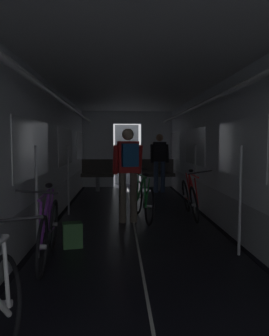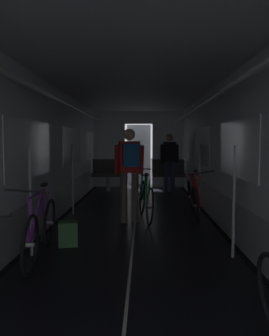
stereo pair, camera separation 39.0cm
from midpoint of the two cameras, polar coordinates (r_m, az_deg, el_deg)
The scene contains 9 objects.
train_car_shell at distance 5.74m, azimuth -1.96°, elevation 6.85°, with size 3.14×12.34×2.57m.
bench_seat_far_left at distance 10.28m, azimuth -7.22°, elevation -0.67°, with size 0.98×0.51×0.95m.
bench_seat_far_right at distance 10.29m, azimuth 2.82°, elevation -0.63°, with size 0.98×0.51×0.95m.
bicycle_purple at distance 4.37m, azimuth -16.66°, elevation -9.85°, with size 0.44×1.69×0.95m.
bicycle_red at distance 6.70m, azimuth 7.56°, elevation -4.88°, with size 0.44×1.69×0.96m.
person_cyclist_aisle at distance 6.10m, azimuth -2.88°, elevation 0.28°, with size 0.56×0.44×1.69m.
bicycle_green_in_aisle at distance 6.44m, azimuth -0.25°, elevation -5.17°, with size 0.48×1.69×0.95m.
person_standing_near_bench at distance 9.89m, azimuth 3.05°, elevation 1.54°, with size 0.53×0.23×1.69m.
backpack_on_floor at distance 4.90m, azimuth -12.56°, elevation -10.81°, with size 0.26×0.20×0.34m, color #3D703D.
Camera 1 is at (-0.25, -2.13, 1.43)m, focal length 36.71 mm.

